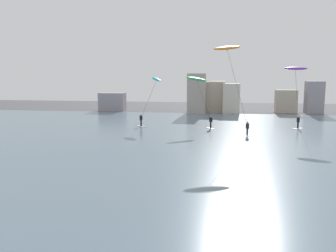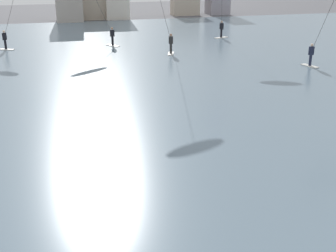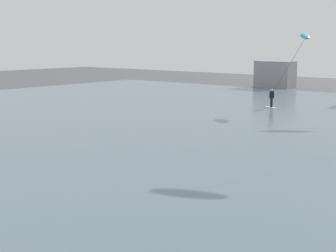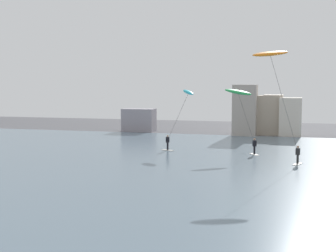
% 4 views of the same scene
% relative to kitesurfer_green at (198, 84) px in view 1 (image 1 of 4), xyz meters
% --- Properties ---
extents(water_bay, '(84.00, 52.00, 0.10)m').
position_rel_kitesurfer_green_xyz_m(water_bay, '(2.03, -11.31, -5.57)').
color(water_bay, slate).
rests_on(water_bay, ground).
extents(far_shore_buildings, '(40.06, 6.29, 6.94)m').
position_rel_kitesurfer_green_xyz_m(far_shore_buildings, '(2.89, 17.29, -2.92)').
color(far_shore_buildings, gray).
rests_on(far_shore_buildings, ground).
extents(kitesurfer_green, '(4.01, 4.11, 6.67)m').
position_rel_kitesurfer_green_xyz_m(kitesurfer_green, '(0.00, 0.00, 0.00)').
color(kitesurfer_green, silver).
rests_on(kitesurfer_green, water_bay).
extents(kitesurfer_orange, '(4.59, 2.97, 10.01)m').
position_rel_kitesurfer_green_xyz_m(kitesurfer_orange, '(3.60, -7.54, 3.27)').
color(kitesurfer_orange, silver).
rests_on(kitesurfer_orange, water_bay).
extents(kitesurfer_purple, '(3.35, 4.07, 7.66)m').
position_rel_kitesurfer_green_xyz_m(kitesurfer_purple, '(11.51, -2.97, 1.05)').
color(kitesurfer_purple, silver).
rests_on(kitesurfer_purple, water_bay).
extents(kitesurfer_cyan, '(3.37, 4.28, 6.51)m').
position_rel_kitesurfer_green_xyz_m(kitesurfer_cyan, '(-5.95, 0.64, -0.27)').
color(kitesurfer_cyan, silver).
rests_on(kitesurfer_cyan, water_bay).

